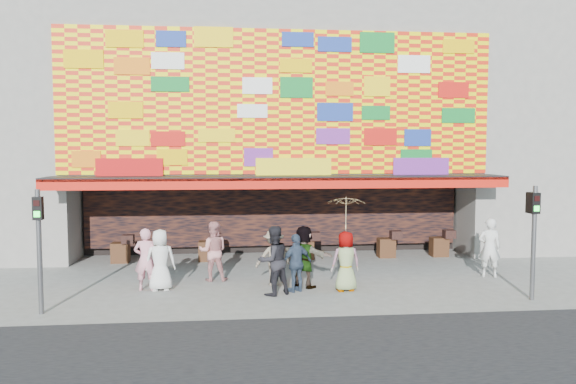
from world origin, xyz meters
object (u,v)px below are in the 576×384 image
ped_a (160,260)px  signal_right (534,230)px  signal_left (39,237)px  ped_e (296,263)px  ped_b (146,259)px  ped_c (273,261)px  ped_h (489,248)px  ped_d (274,257)px  ped_g (346,261)px  ped_i (213,251)px  ped_f (304,257)px  parasol (346,213)px

ped_a → signal_right: bearing=161.0°
signal_left → ped_e: (6.34, 1.47, -1.05)m
ped_b → ped_c: bearing=166.6°
ped_h → signal_right: bearing=104.9°
ped_b → ped_d: 3.62m
signal_right → ped_g: (-4.68, 1.41, -1.02)m
ped_h → ped_i: size_ratio=1.02×
signal_right → ped_i: size_ratio=1.68×
signal_right → ped_e: signal_right is taller
ped_b → ped_d: ped_b is taller
ped_d → ped_g: 2.13m
ped_h → ped_d: bearing=20.2°
ped_c → ped_f: (0.94, 0.76, -0.05)m
ped_h → ped_i: bearing=14.5°
ped_c → parasol: bearing=157.5°
ped_a → ped_f: 4.04m
ped_d → ped_i: size_ratio=0.91×
ped_d → parasol: size_ratio=0.86×
signal_right → ped_a: 10.07m
ped_e → ped_f: ped_f is taller
signal_right → ped_b: signal_right is taller
ped_b → ped_i: size_ratio=0.98×
ped_e → parasol: parasol is taller
ped_a → ped_g: (5.14, -0.59, -0.02)m
signal_right → ped_g: size_ratio=1.79×
ped_b → ped_g: 5.59m
signal_right → ped_i: 8.98m
ped_c → signal_left: bearing=-16.8°
ped_d → parasol: (1.94, -0.88, 1.36)m
ped_d → ped_f: ped_f is taller
ped_f → ped_g: (1.10, -0.54, -0.05)m
ped_b → parasol: size_ratio=0.92×
ped_c → ped_d: ped_c is taller
ped_d → ped_h: ped_h is taller
parasol → ped_h: bearing=14.8°
signal_left → ped_d: size_ratio=1.83×
ped_c → ped_f: bearing=-169.7°
signal_left → signal_right: size_ratio=1.00×
parasol → ped_c: bearing=-173.9°
ped_d → ped_i: 1.93m
ped_b → ped_e: (4.18, -0.59, -0.07)m
ped_b → ped_c: (3.52, -0.87, 0.07)m
ped_e → ped_i: size_ratio=0.90×
ped_b → signal_left: bearing=44.0°
signal_left → parasol: signal_left is taller
ped_f → ped_d: bearing=16.0°
ped_g → parasol: size_ratio=0.88×
ped_d → ped_h: size_ratio=0.89×
ped_h → ped_e: bearing=28.0°
ped_d → ped_f: 0.91m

